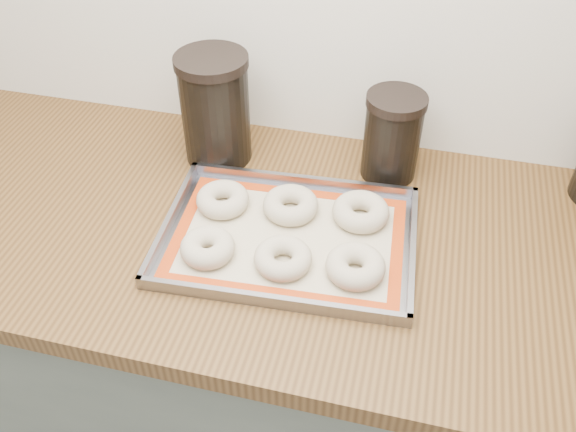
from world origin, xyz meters
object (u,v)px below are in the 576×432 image
(canister_left, at_px, (215,109))
(bagel_back_right, at_px, (361,212))
(bagel_back_left, at_px, (223,199))
(baking_tray, at_px, (288,237))
(bagel_front_left, at_px, (208,247))
(bagel_front_right, at_px, (355,266))
(bagel_front_mid, at_px, (283,258))
(canister_mid, at_px, (392,136))
(bagel_back_mid, at_px, (291,205))

(canister_left, bearing_deg, bagel_back_right, -22.56)
(bagel_back_left, xyz_separation_m, canister_left, (-0.06, 0.16, 0.09))
(baking_tray, bearing_deg, bagel_front_left, -149.31)
(bagel_front_right, height_order, canister_left, canister_left)
(baking_tray, relative_size, bagel_front_right, 4.64)
(canister_left, bearing_deg, bagel_front_mid, -53.27)
(baking_tray, height_order, bagel_front_mid, bagel_front_mid)
(baking_tray, distance_m, canister_left, 0.32)
(baking_tray, xyz_separation_m, bagel_front_mid, (0.01, -0.07, 0.02))
(bagel_front_left, height_order, bagel_front_mid, bagel_front_left)
(bagel_front_mid, xyz_separation_m, canister_mid, (0.15, 0.31, 0.07))
(bagel_front_left, height_order, bagel_back_mid, bagel_front_left)
(bagel_front_mid, distance_m, bagel_back_left, 0.20)
(bagel_back_right, height_order, canister_mid, canister_mid)
(bagel_front_right, xyz_separation_m, canister_left, (-0.34, 0.28, 0.09))
(baking_tray, distance_m, bagel_back_right, 0.15)
(bagel_back_mid, bearing_deg, bagel_front_mid, -81.66)
(bagel_front_left, height_order, bagel_front_right, same)
(bagel_front_mid, bearing_deg, bagel_back_mid, 98.34)
(bagel_back_right, bearing_deg, bagel_back_left, -173.94)
(canister_mid, bearing_deg, bagel_back_left, -147.27)
(bagel_back_right, xyz_separation_m, canister_mid, (0.03, 0.16, 0.07))
(bagel_back_left, relative_size, bagel_back_mid, 0.96)
(baking_tray, relative_size, bagel_back_left, 4.69)
(bagel_front_left, distance_m, bagel_front_right, 0.26)
(bagel_front_left, bearing_deg, bagel_back_mid, 52.07)
(bagel_front_left, xyz_separation_m, canister_left, (-0.08, 0.30, 0.09))
(bagel_back_left, height_order, canister_mid, canister_mid)
(bagel_front_mid, height_order, canister_left, canister_left)
(bagel_back_left, distance_m, bagel_back_mid, 0.13)
(bagel_back_mid, xyz_separation_m, bagel_back_right, (0.13, 0.01, 0.00))
(bagel_back_left, relative_size, bagel_back_right, 0.95)
(bagel_back_left, bearing_deg, baking_tray, -21.34)
(canister_left, height_order, canister_mid, canister_left)
(baking_tray, xyz_separation_m, bagel_front_right, (0.13, -0.06, 0.02))
(bagel_front_left, distance_m, canister_left, 0.32)
(bagel_back_left, xyz_separation_m, canister_mid, (0.30, 0.19, 0.07))
(canister_mid, bearing_deg, bagel_front_right, -93.69)
(baking_tray, relative_size, bagel_back_right, 4.45)
(bagel_front_right, relative_size, bagel_back_right, 0.96)
(baking_tray, relative_size, bagel_back_mid, 4.50)
(bagel_front_mid, height_order, bagel_back_left, bagel_back_left)
(baking_tray, bearing_deg, bagel_back_mid, 100.04)
(bagel_front_mid, distance_m, canister_mid, 0.35)
(baking_tray, height_order, bagel_front_left, bagel_front_left)
(bagel_back_left, distance_m, canister_left, 0.20)
(bagel_back_mid, distance_m, bagel_back_right, 0.13)
(canister_left, xyz_separation_m, canister_mid, (0.36, 0.03, -0.03))
(bagel_back_right, height_order, canister_left, canister_left)
(bagel_front_left, xyz_separation_m, bagel_back_right, (0.25, 0.16, -0.00))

